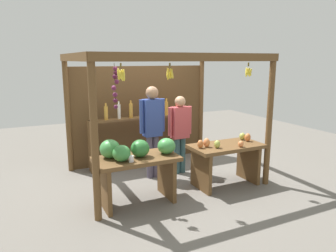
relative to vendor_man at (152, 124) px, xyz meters
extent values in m
plane|color=slate|center=(0.18, -0.06, -1.01)|extent=(12.00, 12.00, 0.00)
cylinder|color=brown|center=(-1.30, -1.15, 0.10)|extent=(0.10, 0.10, 2.22)
cylinder|color=brown|center=(1.65, -1.15, 0.10)|extent=(0.10, 0.10, 2.22)
cylinder|color=brown|center=(-1.30, 1.02, 0.10)|extent=(0.10, 0.10, 2.22)
cylinder|color=brown|center=(1.65, 1.02, 0.10)|extent=(0.10, 0.10, 2.22)
cube|color=brown|center=(0.18, -1.15, 1.15)|extent=(3.04, 0.12, 0.12)
cube|color=brown|center=(-1.30, -0.06, 1.15)|extent=(0.12, 2.27, 0.12)
cube|color=brown|center=(1.65, -0.06, 1.15)|extent=(0.12, 2.27, 0.12)
cube|color=#52381E|center=(0.18, 1.04, -0.01)|extent=(2.94, 0.04, 2.00)
cylinder|color=brown|center=(1.20, -1.07, 1.04)|extent=(0.02, 0.02, 0.06)
ellipsoid|color=yellow|center=(1.25, -1.07, 0.91)|extent=(0.04, 0.08, 0.15)
ellipsoid|color=yellow|center=(1.21, -1.04, 0.91)|extent=(0.06, 0.04, 0.15)
ellipsoid|color=yellow|center=(1.19, -1.06, 0.92)|extent=(0.05, 0.05, 0.15)
ellipsoid|color=yellow|center=(1.19, -1.08, 0.93)|extent=(0.06, 0.08, 0.15)
ellipsoid|color=yellow|center=(1.21, -1.11, 0.93)|extent=(0.09, 0.05, 0.15)
cylinder|color=brown|center=(-0.19, -1.09, 1.04)|extent=(0.02, 0.02, 0.06)
ellipsoid|color=gold|center=(-0.17, -1.09, 0.92)|extent=(0.04, 0.07, 0.15)
ellipsoid|color=gold|center=(-0.18, -1.07, 0.90)|extent=(0.09, 0.06, 0.16)
ellipsoid|color=gold|center=(-0.21, -1.07, 0.93)|extent=(0.07, 0.07, 0.16)
ellipsoid|color=gold|center=(-0.22, -1.12, 0.93)|extent=(0.06, 0.06, 0.16)
ellipsoid|color=gold|center=(-0.18, -1.14, 0.93)|extent=(0.08, 0.05, 0.16)
cylinder|color=brown|center=(-0.85, -0.95, 1.04)|extent=(0.02, 0.02, 0.06)
ellipsoid|color=yellow|center=(-0.82, -0.95, 0.90)|extent=(0.04, 0.06, 0.15)
ellipsoid|color=yellow|center=(-0.82, -0.92, 0.92)|extent=(0.06, 0.06, 0.15)
ellipsoid|color=yellow|center=(-0.85, -0.92, 0.92)|extent=(0.08, 0.04, 0.15)
ellipsoid|color=yellow|center=(-0.87, -0.93, 0.91)|extent=(0.05, 0.05, 0.15)
ellipsoid|color=yellow|center=(-0.89, -0.95, 0.94)|extent=(0.04, 0.07, 0.15)
ellipsoid|color=yellow|center=(-0.87, -0.97, 0.91)|extent=(0.08, 0.08, 0.15)
ellipsoid|color=yellow|center=(-0.85, -0.98, 0.90)|extent=(0.06, 0.04, 0.15)
ellipsoid|color=yellow|center=(-0.83, -0.98, 0.90)|extent=(0.05, 0.05, 0.15)
cylinder|color=#4C422D|center=(-0.87, -0.70, 0.80)|extent=(0.01, 0.01, 0.55)
sphere|color=#601E42|center=(-0.85, -0.68, 0.99)|extent=(0.07, 0.07, 0.07)
sphere|color=#47142D|center=(-0.85, -0.69, 0.94)|extent=(0.07, 0.07, 0.07)
sphere|color=#47142D|center=(-0.86, -0.70, 0.88)|extent=(0.07, 0.07, 0.07)
sphere|color=#511938|center=(-0.85, -0.72, 0.81)|extent=(0.07, 0.07, 0.07)
sphere|color=#601E42|center=(-0.89, -0.73, 0.72)|extent=(0.07, 0.07, 0.07)
sphere|color=#601E42|center=(-0.89, -0.70, 0.73)|extent=(0.06, 0.06, 0.06)
sphere|color=#601E42|center=(-0.87, -0.69, 0.62)|extent=(0.07, 0.07, 0.07)
sphere|color=#47142D|center=(-0.88, -0.72, 0.54)|extent=(0.06, 0.06, 0.06)
sphere|color=#511938|center=(-0.86, -0.68, 0.44)|extent=(0.06, 0.06, 0.06)
cube|color=brown|center=(-0.63, -0.88, -0.32)|extent=(1.24, 0.64, 0.06)
cube|color=brown|center=(-1.13, -0.88, -0.68)|extent=(0.06, 0.58, 0.66)
cube|color=brown|center=(-0.14, -0.88, -0.68)|extent=(0.06, 0.58, 0.66)
ellipsoid|color=#429347|center=(-0.16, -0.91, -0.17)|extent=(0.33, 0.33, 0.24)
ellipsoid|color=#38843D|center=(-0.89, -0.97, -0.17)|extent=(0.36, 0.36, 0.23)
ellipsoid|color=#2D7533|center=(-0.58, -0.89, -0.16)|extent=(0.28, 0.28, 0.26)
ellipsoid|color=#429347|center=(-0.99, -0.74, -0.15)|extent=(0.34, 0.34, 0.27)
cylinder|color=white|center=(-0.77, -1.06, -0.25)|extent=(0.07, 0.07, 0.09)
cube|color=brown|center=(0.98, -0.88, -0.32)|extent=(1.24, 0.64, 0.06)
cube|color=brown|center=(0.49, -0.88, -0.68)|extent=(0.06, 0.58, 0.66)
cube|color=brown|center=(1.48, -0.88, -0.68)|extent=(0.06, 0.58, 0.66)
ellipsoid|color=#A8B24C|center=(1.43, -0.73, -0.23)|extent=(0.15, 0.15, 0.13)
ellipsoid|color=#E07F47|center=(0.60, -0.86, -0.22)|extent=(0.15, 0.15, 0.15)
ellipsoid|color=#CC7038|center=(1.45, -0.86, -0.22)|extent=(0.15, 0.15, 0.14)
ellipsoid|color=#E07F47|center=(1.11, -1.10, -0.24)|extent=(0.12, 0.12, 0.10)
ellipsoid|color=#A8B24C|center=(0.72, -0.99, -0.23)|extent=(0.14, 0.14, 0.13)
ellipsoid|color=#CC7038|center=(0.47, -0.87, -0.22)|extent=(0.11, 0.11, 0.14)
cube|color=brown|center=(-0.96, 0.75, -0.51)|extent=(0.05, 0.20, 1.00)
cube|color=brown|center=(0.95, 0.75, -0.51)|extent=(0.05, 0.20, 1.00)
cube|color=brown|center=(0.00, 0.75, -0.03)|extent=(1.91, 0.22, 0.04)
cylinder|color=#338C4C|center=(-0.90, 0.75, 0.11)|extent=(0.06, 0.06, 0.24)
cylinder|color=#338C4C|center=(-0.90, 0.75, 0.26)|extent=(0.03, 0.03, 0.06)
cylinder|color=gold|center=(-0.63, 0.75, 0.12)|extent=(0.07, 0.07, 0.26)
cylinder|color=gold|center=(-0.63, 0.75, 0.29)|extent=(0.03, 0.03, 0.06)
cylinder|color=silver|center=(-0.38, 0.75, 0.13)|extent=(0.06, 0.06, 0.28)
cylinder|color=silver|center=(-0.38, 0.75, 0.30)|extent=(0.03, 0.03, 0.06)
cylinder|color=gold|center=(-0.13, 0.75, 0.13)|extent=(0.07, 0.07, 0.29)
cylinder|color=gold|center=(-0.13, 0.75, 0.31)|extent=(0.03, 0.03, 0.06)
cylinder|color=gold|center=(0.13, 0.75, 0.14)|extent=(0.06, 0.06, 0.30)
cylinder|color=gold|center=(0.13, 0.75, 0.32)|extent=(0.03, 0.03, 0.06)
cylinder|color=silver|center=(0.39, 0.75, 0.10)|extent=(0.06, 0.06, 0.22)
cylinder|color=silver|center=(0.39, 0.75, 0.24)|extent=(0.03, 0.03, 0.06)
cylinder|color=gold|center=(0.64, 0.75, 0.13)|extent=(0.08, 0.08, 0.28)
cylinder|color=gold|center=(0.64, 0.75, 0.30)|extent=(0.03, 0.03, 0.06)
cylinder|color=#994C1E|center=(0.89, 0.75, 0.12)|extent=(0.07, 0.07, 0.26)
cylinder|color=#994C1E|center=(0.89, 0.75, 0.28)|extent=(0.03, 0.03, 0.06)
cylinder|color=#50485C|center=(-0.06, 0.00, -0.62)|extent=(0.11, 0.11, 0.78)
cylinder|color=#50485C|center=(0.06, 0.00, -0.62)|extent=(0.11, 0.11, 0.78)
cube|color=#2D428C|center=(0.00, 0.00, 0.11)|extent=(0.32, 0.19, 0.66)
cylinder|color=#2D428C|center=(-0.20, 0.00, 0.14)|extent=(0.08, 0.08, 0.60)
cylinder|color=#2D428C|center=(0.20, 0.00, 0.14)|extent=(0.08, 0.08, 0.60)
sphere|color=#997051|center=(0.00, 0.00, 0.55)|extent=(0.23, 0.23, 0.23)
cylinder|color=#335659|center=(0.49, -0.01, -0.66)|extent=(0.11, 0.11, 0.69)
cylinder|color=#335659|center=(0.61, -0.01, -0.66)|extent=(0.11, 0.11, 0.69)
cube|color=#BF474C|center=(0.55, -0.01, -0.03)|extent=(0.32, 0.19, 0.58)
cylinder|color=#BF474C|center=(0.35, -0.01, 0.00)|extent=(0.08, 0.08, 0.52)
cylinder|color=#BF474C|center=(0.75, -0.01, 0.00)|extent=(0.08, 0.08, 0.52)
sphere|color=tan|center=(0.55, -0.01, 0.36)|extent=(0.20, 0.20, 0.20)
camera|label=1|loc=(-2.18, -5.13, 1.12)|focal=34.10mm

